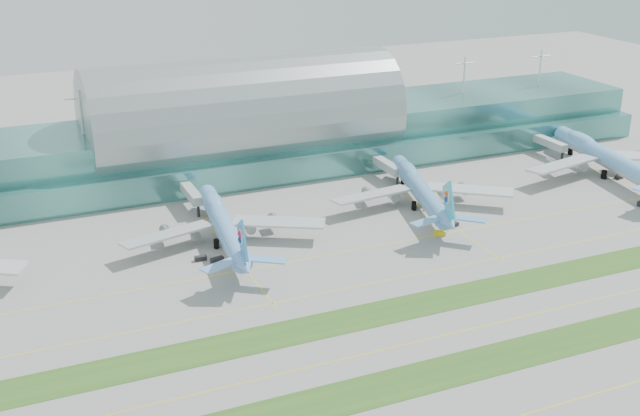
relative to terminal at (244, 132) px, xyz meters
name	(u,v)px	position (x,y,z in m)	size (l,w,h in m)	color
ground	(405,312)	(-0.01, -128.79, -14.23)	(700.00, 700.00, 0.00)	gray
terminal	(244,132)	(0.00, 0.00, 0.00)	(340.00, 69.10, 36.00)	#3D7A75
grass_strip_near	(466,367)	(-0.01, -156.79, -14.19)	(420.00, 12.00, 0.08)	#2D591E
grass_strip_far	(402,308)	(-0.01, -126.79, -14.19)	(420.00, 12.00, 0.08)	#2D591E
taxiline_a	(520,416)	(-0.01, -176.79, -14.22)	(420.00, 0.35, 0.01)	yellow
taxiline_b	(434,338)	(-0.01, -142.79, -14.22)	(420.00, 0.35, 0.01)	yellow
taxiline_c	(373,283)	(-0.01, -110.79, -14.22)	(420.00, 0.35, 0.01)	yellow
taxiline_d	(340,253)	(-0.01, -88.79, -14.22)	(420.00, 0.35, 0.01)	yellow
airliner_b	(223,223)	(-29.55, -67.00, -8.12)	(62.92, 71.87, 19.78)	#6AA5EA
airliner_c	(420,188)	(41.74, -63.43, -8.05)	(61.97, 71.61, 20.02)	#619CD7
airliner_d	(607,156)	(123.78, -62.91, -7.21)	(71.77, 82.34, 22.75)	#6DB0F1
gse_c	(217,260)	(-35.64, -80.84, -13.43)	(3.83, 1.70, 1.60)	black
gse_d	(201,258)	(-39.70, -77.44, -13.54)	(3.46, 1.55, 1.38)	black
gse_e	(440,233)	(34.35, -89.23, -13.51)	(3.55, 1.86, 1.43)	yellow
gse_f	(454,225)	(42.32, -84.96, -13.59)	(3.10, 1.56, 1.28)	black
gse_h	(620,177)	(125.28, -69.42, -13.54)	(3.57, 1.89, 1.37)	black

